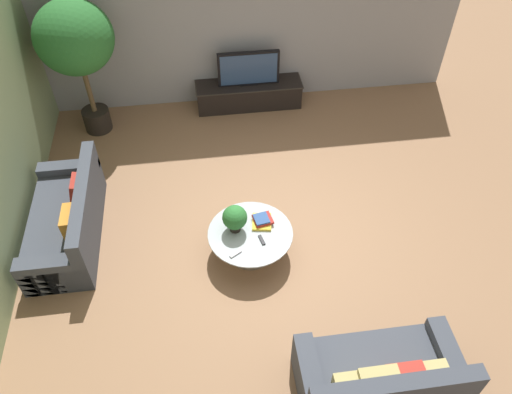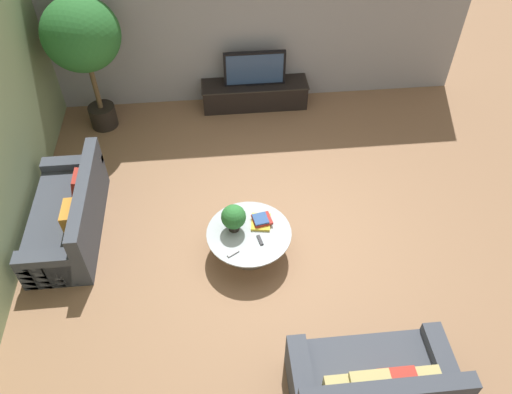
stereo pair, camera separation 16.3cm
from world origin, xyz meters
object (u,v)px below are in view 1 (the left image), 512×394
couch_by_wall (68,221)px  potted_plant_tabletop (235,218)px  television (249,69)px  coffee_table (250,239)px  couch_near_entry (380,378)px  media_console (249,94)px  potted_palm_tall (75,42)px

couch_by_wall → potted_plant_tabletop: bearing=76.1°
television → coffee_table: size_ratio=0.96×
couch_by_wall → couch_near_entry: same height
media_console → potted_plant_tabletop: bearing=-100.1°
coffee_table → couch_near_entry: 2.28m
media_console → potted_palm_tall: 2.93m
couch_near_entry → media_console: bearing=-82.6°
potted_palm_tall → potted_plant_tabletop: (2.01, -2.87, -0.97)m
television → couch_near_entry: size_ratio=0.63×
television → couch_near_entry: bearing=-82.6°
media_console → television: (-0.00, -0.00, 0.50)m
media_console → potted_plant_tabletop: size_ratio=4.74×
potted_plant_tabletop → media_console: bearing=79.9°
television → couch_by_wall: television is taller
coffee_table → potted_plant_tabletop: (-0.18, 0.08, 0.34)m
media_console → potted_palm_tall: potted_palm_tall is taller
coffee_table → potted_plant_tabletop: size_ratio=2.79×
media_console → couch_near_entry: size_ratio=1.12×
coffee_table → couch_by_wall: (-2.35, 0.61, 0.00)m
television → potted_palm_tall: bearing=-172.9°
couch_near_entry → potted_palm_tall: size_ratio=0.75×
coffee_table → potted_plant_tabletop: 0.39m
couch_near_entry → potted_plant_tabletop: 2.46m
television → potted_palm_tall: potted_palm_tall is taller
coffee_table → media_console: bearing=83.2°
coffee_table → couch_near_entry: couch_near_entry is taller
television → couch_by_wall: (-2.74, -2.65, -0.45)m
couch_by_wall → potted_palm_tall: (0.16, 2.33, 1.30)m
media_console → television: size_ratio=1.77×
couch_by_wall → couch_near_entry: size_ratio=1.15×
media_console → potted_palm_tall: size_ratio=0.83×
television → couch_near_entry: (0.68, -5.27, -0.44)m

